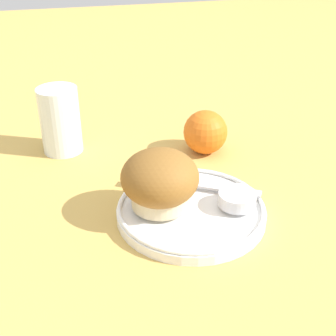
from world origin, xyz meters
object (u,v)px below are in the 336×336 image
butter_knife (195,184)px  orange_fruit (205,132)px  muffin (160,181)px  juice_glass (60,120)px

butter_knife → orange_fruit: 0.14m
muffin → orange_fruit: (0.12, 0.17, -0.02)m
orange_fruit → juice_glass: 0.25m
muffin → juice_glass: juice_glass is taller
muffin → butter_knife: muffin is taller
muffin → juice_glass: size_ratio=0.92×
orange_fruit → butter_knife: bearing=-113.5°
muffin → orange_fruit: size_ratio=1.39×
butter_knife → orange_fruit: size_ratio=2.31×
butter_knife → orange_fruit: orange_fruit is taller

